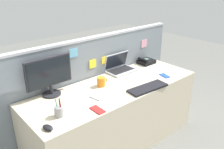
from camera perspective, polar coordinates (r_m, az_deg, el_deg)
ground_plane at (r=2.93m, az=0.67°, el=-15.78°), size 10.00×10.00×0.00m
desk at (r=2.72m, az=0.70°, el=-9.77°), size 1.97×0.69×0.73m
cubicle_divider at (r=2.87m, az=-4.42°, el=-2.63°), size 2.43×0.08×1.19m
desktop_monitor at (r=2.36m, az=-14.73°, el=0.00°), size 0.47×0.18×0.38m
laptop at (r=2.92m, az=1.76°, el=1.86°), size 0.35×0.24×0.22m
desk_phone at (r=3.19m, az=8.11°, el=3.10°), size 0.21×0.17×0.08m
keyboard_main at (r=2.51m, az=8.53°, el=-3.15°), size 0.46×0.19×0.02m
computer_mouse_right_hand at (r=1.94m, az=-15.06°, el=-12.13°), size 0.08×0.11×0.03m
pen_cup at (r=2.06m, az=-12.51°, el=-8.54°), size 0.08×0.08×0.17m
cell_phone_blue_case at (r=2.85m, az=12.45°, el=-0.28°), size 0.10×0.14×0.01m
cell_phone_silver_slab at (r=2.32m, az=-3.71°, el=-5.43°), size 0.10×0.14×0.01m
cell_phone_red_case at (r=2.12m, az=-3.48°, el=-8.39°), size 0.08×0.15×0.01m
coffee_mug at (r=2.53m, az=-2.59°, el=-1.72°), size 0.13×0.09×0.10m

